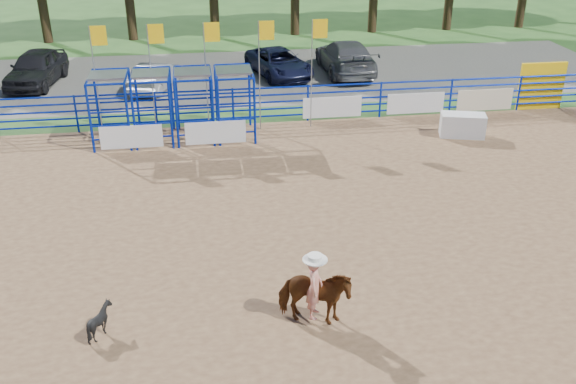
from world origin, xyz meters
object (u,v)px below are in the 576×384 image
(horse_and_rider, at_px, (314,291))
(car_d, at_px, (346,57))
(car_c, at_px, (279,63))
(calf, at_px, (100,321))
(car_b, at_px, (156,76))
(announcer_table, at_px, (462,125))
(car_a, at_px, (36,68))

(horse_and_rider, bearing_deg, car_d, 75.08)
(car_c, bearing_deg, calf, -123.79)
(calf, relative_size, car_d, 0.13)
(car_b, xyz_separation_m, car_d, (9.35, 1.52, 0.18))
(calf, bearing_deg, car_c, -34.88)
(announcer_table, height_order, horse_and_rider, horse_and_rider)
(car_a, distance_m, car_d, 14.95)
(calf, height_order, car_b, car_b)
(car_b, bearing_deg, horse_and_rider, 120.63)
(announcer_table, xyz_separation_m, calf, (-12.24, -10.17, -0.07))
(horse_and_rider, xyz_separation_m, car_c, (1.89, 19.71, -0.21))
(calf, xyz_separation_m, car_a, (-5.08, 19.66, 0.43))
(calf, height_order, car_a, car_a)
(calf, bearing_deg, car_d, -43.25)
(car_c, bearing_deg, announcer_table, -73.52)
(announcer_table, relative_size, car_c, 0.35)
(calf, distance_m, car_d, 21.92)
(announcer_table, relative_size, car_d, 0.29)
(car_a, xyz_separation_m, car_d, (14.95, -0.10, -0.00))
(announcer_table, relative_size, horse_and_rider, 0.66)
(horse_and_rider, distance_m, car_b, 18.75)
(announcer_table, height_order, car_d, car_d)
(announcer_table, height_order, car_b, car_b)
(car_a, relative_size, car_d, 0.85)
(announcer_table, bearing_deg, horse_and_rider, -126.28)
(announcer_table, distance_m, car_b, 14.12)
(car_c, height_order, car_d, car_d)
(car_b, height_order, car_d, car_d)
(announcer_table, distance_m, car_a, 19.75)
(car_b, relative_size, car_d, 0.69)
(car_b, bearing_deg, car_a, 2.01)
(horse_and_rider, relative_size, car_c, 0.53)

